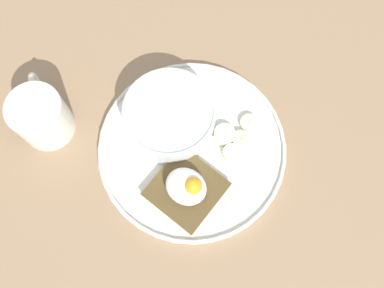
% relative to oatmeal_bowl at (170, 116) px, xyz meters
% --- Properties ---
extents(ground_plane, '(1.20, 1.20, 0.02)m').
position_rel_oatmeal_bowl_xyz_m(ground_plane, '(-0.05, 0.02, -0.05)').
color(ground_plane, '#977757').
rests_on(ground_plane, ground).
extents(plate, '(0.30, 0.30, 0.02)m').
position_rel_oatmeal_bowl_xyz_m(plate, '(-0.05, 0.02, -0.03)').
color(plate, silver).
rests_on(plate, ground_plane).
extents(oatmeal_bowl, '(0.15, 0.15, 0.06)m').
position_rel_oatmeal_bowl_xyz_m(oatmeal_bowl, '(0.00, 0.00, 0.00)').
color(oatmeal_bowl, white).
rests_on(oatmeal_bowl, plate).
extents(toast_slice, '(0.11, 0.11, 0.01)m').
position_rel_oatmeal_bowl_xyz_m(toast_slice, '(-0.08, 0.08, -0.02)').
color(toast_slice, brown).
rests_on(toast_slice, plate).
extents(poached_egg, '(0.06, 0.06, 0.04)m').
position_rel_oatmeal_bowl_xyz_m(poached_egg, '(-0.08, 0.08, 0.00)').
color(poached_egg, white).
rests_on(poached_egg, toast_slice).
extents(banana_slice_front, '(0.03, 0.03, 0.01)m').
position_rel_oatmeal_bowl_xyz_m(banana_slice_front, '(-0.11, -0.03, -0.02)').
color(banana_slice_front, beige).
rests_on(banana_slice_front, plate).
extents(banana_slice_left, '(0.05, 0.05, 0.01)m').
position_rel_oatmeal_bowl_xyz_m(banana_slice_left, '(-0.09, -0.03, -0.02)').
color(banana_slice_left, beige).
rests_on(banana_slice_left, plate).
extents(banana_slice_back, '(0.03, 0.03, 0.01)m').
position_rel_oatmeal_bowl_xyz_m(banana_slice_back, '(-0.11, -0.07, -0.02)').
color(banana_slice_back, beige).
rests_on(banana_slice_back, plate).
extents(banana_slice_right, '(0.04, 0.04, 0.02)m').
position_rel_oatmeal_bowl_xyz_m(banana_slice_right, '(-0.11, -0.01, -0.02)').
color(banana_slice_right, '#F0EAC3').
rests_on(banana_slice_right, plate).
extents(coffee_mug, '(0.10, 0.10, 0.08)m').
position_rel_oatmeal_bowl_xyz_m(coffee_mug, '(0.17, 0.11, 0.01)').
color(coffee_mug, white).
rests_on(coffee_mug, ground_plane).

